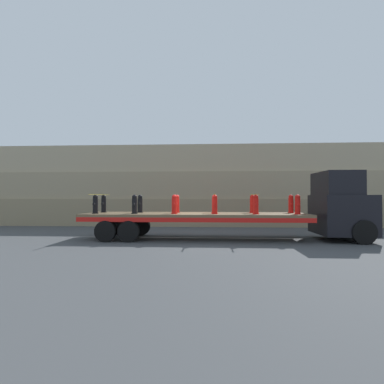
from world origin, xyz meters
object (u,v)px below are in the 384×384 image
at_px(fire_hydrant_black_far_1, 140,204).
at_px(fire_hydrant_red_far_3, 214,204).
at_px(flatbed_trailer, 179,218).
at_px(fire_hydrant_black_near_0, 95,204).
at_px(fire_hydrant_red_far_2, 177,204).
at_px(fire_hydrant_black_near_1, 135,204).
at_px(fire_hydrant_red_near_4, 256,205).
at_px(fire_hydrant_red_far_5, 291,204).
at_px(fire_hydrant_red_near_5, 298,205).
at_px(truck_cab, 342,207).
at_px(fire_hydrant_red_near_3, 215,205).
at_px(fire_hydrant_red_far_4, 252,204).
at_px(fire_hydrant_black_far_0, 104,204).
at_px(fire_hydrant_red_near_2, 174,204).

distance_m(fire_hydrant_black_far_1, fire_hydrant_red_far_3, 3.71).
distance_m(flatbed_trailer, fire_hydrant_black_near_0, 3.95).
bearing_deg(fire_hydrant_black_near_0, fire_hydrant_red_far_2, 16.59).
bearing_deg(flatbed_trailer, fire_hydrant_black_near_1, -164.57).
height_order(fire_hydrant_red_near_4, fire_hydrant_red_far_5, same).
bearing_deg(fire_hydrant_red_near_5, fire_hydrant_black_near_0, 180.00).
bearing_deg(fire_hydrant_red_far_2, fire_hydrant_black_near_0, -163.41).
height_order(flatbed_trailer, fire_hydrant_red_near_4, fire_hydrant_red_near_4).
bearing_deg(truck_cab, fire_hydrant_red_near_4, -172.20).
height_order(fire_hydrant_red_far_3, fire_hydrant_red_far_5, same).
bearing_deg(fire_hydrant_red_near_5, truck_cab, 14.22).
height_order(fire_hydrant_black_near_1, fire_hydrant_black_far_1, same).
bearing_deg(fire_hydrant_black_near_0, fire_hydrant_red_near_3, 0.00).
distance_m(fire_hydrant_black_near_0, fire_hydrant_red_near_5, 9.27).
height_order(truck_cab, fire_hydrant_red_far_4, truck_cab).
xyz_separation_m(fire_hydrant_black_far_0, fire_hydrant_red_near_3, (5.56, -1.10, 0.00)).
relative_size(fire_hydrant_black_near_1, fire_hydrant_red_far_2, 1.00).
bearing_deg(flatbed_trailer, fire_hydrant_red_far_5, 5.82).
bearing_deg(fire_hydrant_black_far_0, fire_hydrant_red_near_3, -11.23).
xyz_separation_m(fire_hydrant_black_far_1, fire_hydrant_red_near_5, (7.41, -1.10, 0.00)).
xyz_separation_m(fire_hydrant_black_far_0, fire_hydrant_red_far_5, (9.27, 0.00, 0.00)).
bearing_deg(fire_hydrant_red_far_5, fire_hydrant_red_near_4, -149.21).
relative_size(fire_hydrant_black_far_0, fire_hydrant_red_far_4, 1.00).
distance_m(fire_hydrant_red_far_2, fire_hydrant_red_near_4, 3.87).
relative_size(fire_hydrant_black_near_1, fire_hydrant_red_far_3, 1.00).
xyz_separation_m(flatbed_trailer, fire_hydrant_black_near_0, (-3.85, -0.55, 0.66)).
relative_size(fire_hydrant_black_near_0, fire_hydrant_black_far_0, 1.00).
height_order(flatbed_trailer, fire_hydrant_red_far_4, fire_hydrant_red_far_4).
distance_m(flatbed_trailer, fire_hydrant_red_far_5, 5.48).
relative_size(fire_hydrant_black_far_0, fire_hydrant_red_near_3, 1.00).
height_order(fire_hydrant_red_near_4, fire_hydrant_red_near_5, same).
height_order(truck_cab, fire_hydrant_black_near_1, truck_cab).
height_order(truck_cab, fire_hydrant_red_near_3, truck_cab).
relative_size(fire_hydrant_black_near_0, fire_hydrant_red_near_2, 1.00).
bearing_deg(fire_hydrant_red_far_3, truck_cab, -5.36).
bearing_deg(fire_hydrant_black_far_1, flatbed_trailer, -15.43).
bearing_deg(fire_hydrant_black_far_0, fire_hydrant_black_near_0, -90.00).
distance_m(truck_cab, fire_hydrant_black_near_0, 11.46).
xyz_separation_m(fire_hydrant_red_far_2, fire_hydrant_red_far_3, (1.85, 0.00, 0.00)).
relative_size(fire_hydrant_red_near_3, fire_hydrant_red_far_4, 1.00).
distance_m(fire_hydrant_red_near_4, fire_hydrant_red_near_5, 1.85).
distance_m(fire_hydrant_red_near_4, fire_hydrant_red_far_4, 1.10).
bearing_deg(fire_hydrant_red_far_2, flatbed_trailer, -75.04).
distance_m(fire_hydrant_black_near_1, fire_hydrant_black_far_1, 1.10).
relative_size(fire_hydrant_black_near_1, fire_hydrant_red_near_4, 1.00).
xyz_separation_m(fire_hydrant_black_far_1, fire_hydrant_red_near_3, (3.71, -1.10, 0.00)).
distance_m(fire_hydrant_red_far_4, fire_hydrant_red_far_5, 1.85).
bearing_deg(fire_hydrant_red_far_5, fire_hydrant_red_far_4, 180.00).
bearing_deg(fire_hydrant_red_near_4, fire_hydrant_red_far_3, 149.21).
bearing_deg(fire_hydrant_red_near_3, fire_hydrant_red_far_4, 30.79).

